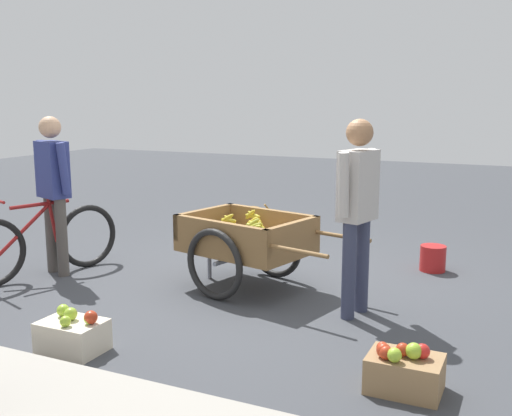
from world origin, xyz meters
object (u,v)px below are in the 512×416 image
at_px(cyclist_person, 53,181).
at_px(mixed_fruit_crate, 404,371).
at_px(plastic_bucket, 433,258).
at_px(dog, 247,213).
at_px(fruit_cart, 247,242).
at_px(apple_crate, 73,334).
at_px(vendor_person, 358,200).
at_px(bicycle, 42,242).

distance_m(cyclist_person, mixed_fruit_crate, 3.91).
bearing_deg(plastic_bucket, dog, -16.86).
height_order(fruit_cart, apple_crate, fruit_cart).
relative_size(vendor_person, dog, 2.78).
relative_size(cyclist_person, plastic_bucket, 5.99).
distance_m(cyclist_person, plastic_bucket, 3.91).
bearing_deg(bicycle, mixed_fruit_crate, 166.41).
bearing_deg(apple_crate, fruit_cart, -104.47).
height_order(cyclist_person, dog, cyclist_person).
bearing_deg(mixed_fruit_crate, vendor_person, -61.24).
relative_size(fruit_cart, plastic_bucket, 6.77).
bearing_deg(cyclist_person, bicycle, 70.80).
height_order(vendor_person, mixed_fruit_crate, vendor_person).
distance_m(plastic_bucket, apple_crate, 3.69).
bearing_deg(cyclist_person, fruit_cart, -168.63).
distance_m(fruit_cart, cyclist_person, 2.03).
distance_m(bicycle, plastic_bucket, 3.94).
bearing_deg(fruit_cart, bicycle, 15.03).
height_order(plastic_bucket, mixed_fruit_crate, mixed_fruit_crate).
height_order(bicycle, apple_crate, bicycle).
bearing_deg(mixed_fruit_crate, fruit_cart, -39.31).
xyz_separation_m(dog, plastic_bucket, (-2.49, 0.76, -0.14)).
height_order(dog, mixed_fruit_crate, dog).
distance_m(cyclist_person, dog, 2.71).
xyz_separation_m(bicycle, apple_crate, (-1.51, 1.29, -0.23)).
height_order(fruit_cart, plastic_bucket, fruit_cart).
height_order(bicycle, dog, bicycle).
height_order(vendor_person, dog, vendor_person).
bearing_deg(fruit_cart, vendor_person, 166.20).
bearing_deg(plastic_bucket, apple_crate, 58.02).
height_order(fruit_cart, dog, fruit_cart).
height_order(cyclist_person, mixed_fruit_crate, cyclist_person).
xyz_separation_m(fruit_cart, mixed_fruit_crate, (-1.75, 1.43, -0.31)).
xyz_separation_m(cyclist_person, plastic_bucket, (-3.42, -1.70, -0.81)).
relative_size(fruit_cart, vendor_person, 1.12).
height_order(apple_crate, mixed_fruit_crate, mixed_fruit_crate).
xyz_separation_m(plastic_bucket, mixed_fruit_crate, (-0.26, 2.75, -0.00)).
xyz_separation_m(cyclist_person, mixed_fruit_crate, (-3.68, 1.05, -0.81)).
bearing_deg(apple_crate, vendor_person, -135.71).
distance_m(bicycle, dog, 2.78).
distance_m(dog, apple_crate, 3.93).
bearing_deg(mixed_fruit_crate, cyclist_person, -15.85).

